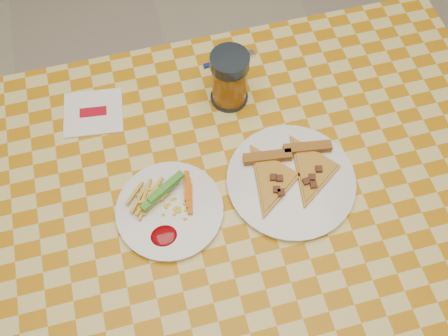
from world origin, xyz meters
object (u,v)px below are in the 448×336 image
at_px(plate_left, 170,211).
at_px(plate_right, 291,181).
at_px(drink_glass, 229,79).
at_px(table, 236,207).

xyz_separation_m(plate_left, plate_right, (0.26, 0.00, 0.00)).
height_order(plate_right, drink_glass, drink_glass).
height_order(table, plate_right, plate_right).
relative_size(plate_left, drink_glass, 1.53).
bearing_deg(plate_left, drink_glass, 52.26).
distance_m(plate_left, drink_glass, 0.32).
relative_size(plate_right, drink_glass, 1.89).
relative_size(table, plate_right, 4.79).
xyz_separation_m(table, drink_glass, (0.05, 0.24, 0.14)).
bearing_deg(drink_glass, table, -101.34).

